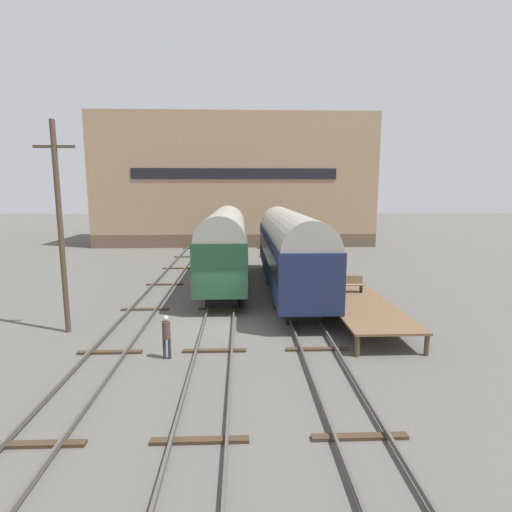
{
  "coord_description": "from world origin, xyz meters",
  "views": [
    {
      "loc": [
        1.12,
        -18.63,
        6.54
      ],
      "look_at": [
        2.13,
        8.03,
        2.2
      ],
      "focal_mm": 28.0,
      "sensor_mm": 36.0,
      "label": 1
    }
  ],
  "objects_px": {
    "train_car_green": "(225,242)",
    "train_car_navy": "(289,246)",
    "bench": "(350,283)",
    "utility_pole": "(60,226)",
    "person_worker": "(166,333)"
  },
  "relations": [
    {
      "from": "train_car_navy",
      "to": "person_worker",
      "type": "height_order",
      "value": "train_car_navy"
    },
    {
      "from": "train_car_green",
      "to": "person_worker",
      "type": "xyz_separation_m",
      "value": [
        -1.83,
        -12.67,
        -1.95
      ]
    },
    {
      "from": "train_car_navy",
      "to": "bench",
      "type": "height_order",
      "value": "train_car_navy"
    },
    {
      "from": "train_car_navy",
      "to": "train_car_green",
      "type": "height_order",
      "value": "train_car_green"
    },
    {
      "from": "train_car_green",
      "to": "train_car_navy",
      "type": "bearing_deg",
      "value": -25.89
    },
    {
      "from": "train_car_navy",
      "to": "bench",
      "type": "bearing_deg",
      "value": -54.72
    },
    {
      "from": "person_worker",
      "to": "utility_pole",
      "type": "xyz_separation_m",
      "value": [
        -5.21,
        3.25,
        3.91
      ]
    },
    {
      "from": "bench",
      "to": "person_worker",
      "type": "bearing_deg",
      "value": -144.47
    },
    {
      "from": "bench",
      "to": "person_worker",
      "type": "height_order",
      "value": "bench"
    },
    {
      "from": "bench",
      "to": "utility_pole",
      "type": "height_order",
      "value": "utility_pole"
    },
    {
      "from": "train_car_green",
      "to": "utility_pole",
      "type": "height_order",
      "value": "utility_pole"
    },
    {
      "from": "train_car_green",
      "to": "utility_pole",
      "type": "distance_m",
      "value": 11.92
    },
    {
      "from": "person_worker",
      "to": "train_car_green",
      "type": "bearing_deg",
      "value": 81.79
    },
    {
      "from": "train_car_green",
      "to": "bench",
      "type": "bearing_deg",
      "value": -40.84
    },
    {
      "from": "bench",
      "to": "utility_pole",
      "type": "xyz_separation_m",
      "value": [
        -14.23,
        -3.2,
        3.52
      ]
    }
  ]
}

